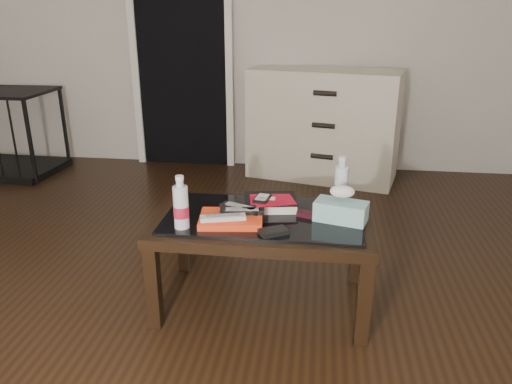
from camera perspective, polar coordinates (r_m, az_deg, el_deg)
ground at (r=2.46m, az=-13.72°, el=-14.12°), size 5.00×5.00×0.00m
doorway at (r=4.52m, az=-8.51°, el=15.88°), size 0.90×0.08×2.07m
coffee_table at (r=2.34m, az=0.81°, el=-4.17°), size 1.00×0.60×0.46m
dresser at (r=4.20m, az=7.70°, el=7.65°), size 1.28×0.77×0.90m
pet_crate at (r=4.86m, az=-26.87°, el=4.71°), size 0.94×0.67×0.71m
magazines at (r=2.24m, az=-2.87°, el=-3.08°), size 0.30×0.24×0.03m
remote_silver at (r=2.20m, az=-3.80°, el=-2.90°), size 0.21×0.10×0.02m
remote_black_front at (r=2.26m, az=-1.59°, el=-2.18°), size 0.20×0.08×0.02m
remote_black_back at (r=2.29m, az=-1.78°, el=-1.81°), size 0.20×0.12×0.02m
textbook at (r=2.40m, az=1.63°, el=-1.23°), size 0.28×0.24×0.05m
dvd_mailers at (r=2.37m, az=1.61°, el=-0.80°), size 0.21×0.16×0.01m
ipod at (r=2.35m, az=0.73°, el=-0.71°), size 0.08×0.11×0.02m
flip_phone at (r=2.31m, az=5.86°, el=-2.55°), size 0.10×0.07×0.02m
wallet at (r=2.13m, az=2.01°, el=-4.54°), size 0.14×0.12×0.02m
water_bottle_left at (r=2.17m, az=-8.59°, el=-1.14°), size 0.07×0.07×0.24m
water_bottle_right at (r=2.45m, az=9.71°, el=1.30°), size 0.07×0.07×0.24m
tissue_box at (r=2.28m, az=9.68°, el=-2.18°), size 0.25×0.18×0.09m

